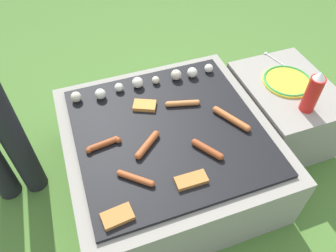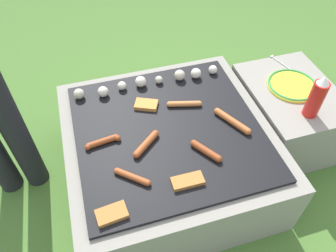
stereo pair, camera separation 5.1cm
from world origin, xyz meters
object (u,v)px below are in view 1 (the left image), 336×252
at_px(condiment_bottle, 313,92).
at_px(fork_utensil, 276,60).
at_px(sausage_front_center, 207,149).
at_px(plate_colorful, 288,81).

xyz_separation_m(condiment_bottle, fork_utensil, (0.07, 0.39, -0.10)).
xyz_separation_m(sausage_front_center, plate_colorful, (0.59, 0.28, -0.01)).
bearing_deg(condiment_bottle, sausage_front_center, -171.94).
height_order(sausage_front_center, plate_colorful, sausage_front_center).
height_order(plate_colorful, fork_utensil, plate_colorful).
xyz_separation_m(plate_colorful, condiment_bottle, (-0.03, -0.20, 0.10)).
bearing_deg(fork_utensil, condiment_bottle, -100.68).
bearing_deg(sausage_front_center, plate_colorful, 25.48).
height_order(sausage_front_center, fork_utensil, sausage_front_center).
relative_size(plate_colorful, fork_utensil, 1.42).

